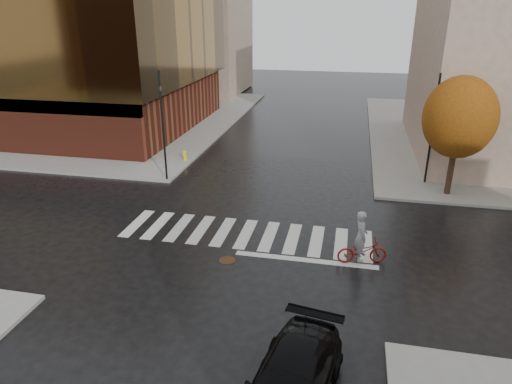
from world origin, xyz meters
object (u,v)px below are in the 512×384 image
cyclist (362,246)px  fire_hydrant (185,155)px  traffic_light_ne (433,124)px  traffic_light_nw (162,121)px

cyclist → fire_hydrant: 16.09m
traffic_light_ne → fire_hydrant: size_ratio=9.27×
cyclist → traffic_light_ne: bearing=-34.7°
traffic_light_nw → fire_hydrant: bearing=174.3°
traffic_light_nw → fire_hydrant: 4.91m
fire_hydrant → cyclist: bearing=-43.1°
cyclist → traffic_light_ne: traffic_light_ne is taller
traffic_light_ne → cyclist: bearing=45.9°
cyclist → traffic_light_nw: 13.97m
fire_hydrant → traffic_light_nw: bearing=-86.9°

